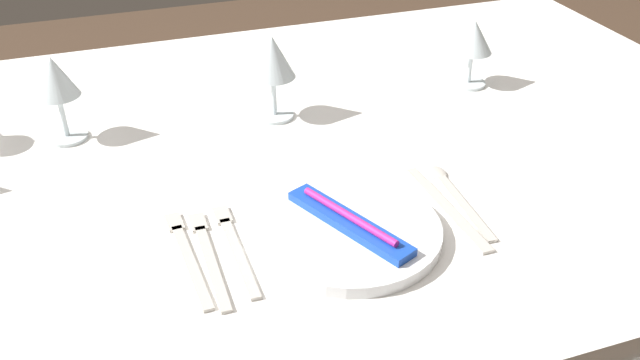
% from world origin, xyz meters
% --- Properties ---
extents(dining_table, '(1.80, 1.11, 0.74)m').
position_xyz_m(dining_table, '(0.00, 0.00, 0.66)').
color(dining_table, white).
rests_on(dining_table, ground).
extents(dinner_plate, '(0.25, 0.25, 0.02)m').
position_xyz_m(dinner_plate, '(0.04, -0.26, 0.75)').
color(dinner_plate, white).
rests_on(dinner_plate, dining_table).
extents(toothbrush_package, '(0.12, 0.21, 0.02)m').
position_xyz_m(toothbrush_package, '(0.04, -0.26, 0.77)').
color(toothbrush_package, blue).
rests_on(toothbrush_package, dinner_plate).
extents(fork_outer, '(0.02, 0.21, 0.00)m').
position_xyz_m(fork_outer, '(-0.12, -0.23, 0.74)').
color(fork_outer, beige).
rests_on(fork_outer, dining_table).
extents(fork_inner, '(0.02, 0.21, 0.00)m').
position_xyz_m(fork_inner, '(-0.15, -0.24, 0.74)').
color(fork_inner, beige).
rests_on(fork_inner, dining_table).
extents(fork_salad, '(0.03, 0.21, 0.00)m').
position_xyz_m(fork_salad, '(-0.18, -0.23, 0.74)').
color(fork_salad, beige).
rests_on(fork_salad, dining_table).
extents(dinner_knife, '(0.02, 0.23, 0.00)m').
position_xyz_m(dinner_knife, '(0.19, -0.25, 0.74)').
color(dinner_knife, beige).
rests_on(dinner_knife, dining_table).
extents(spoon_soup, '(0.03, 0.20, 0.01)m').
position_xyz_m(spoon_soup, '(0.22, -0.21, 0.74)').
color(spoon_soup, beige).
rests_on(spoon_soup, dining_table).
extents(wine_glass_left, '(0.08, 0.08, 0.15)m').
position_xyz_m(wine_glass_left, '(0.04, 0.11, 0.85)').
color(wine_glass_left, silver).
rests_on(wine_glass_left, dining_table).
extents(wine_glass_right, '(0.08, 0.08, 0.13)m').
position_xyz_m(wine_glass_right, '(0.43, 0.12, 0.83)').
color(wine_glass_right, silver).
rests_on(wine_glass_right, dining_table).
extents(wine_glass_far, '(0.07, 0.07, 0.15)m').
position_xyz_m(wine_glass_far, '(-0.32, 0.15, 0.85)').
color(wine_glass_far, silver).
rests_on(wine_glass_far, dining_table).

